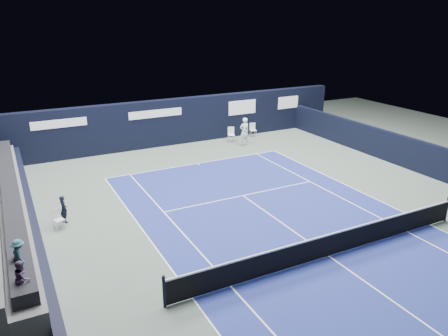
{
  "coord_description": "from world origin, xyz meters",
  "views": [
    {
      "loc": [
        -9.92,
        -10.73,
        8.46
      ],
      "look_at": [
        -0.63,
        7.2,
        1.3
      ],
      "focal_mm": 35.0,
      "sensor_mm": 36.0,
      "label": 1
    }
  ],
  "objects_px": {
    "tennis_net": "(330,244)",
    "line_judge_chair": "(58,218)",
    "folding_chair_back_a": "(231,133)",
    "folding_chair_back_b": "(253,129)",
    "tennis_player": "(244,131)"
  },
  "relations": [
    {
      "from": "folding_chair_back_a",
      "to": "line_judge_chair",
      "type": "bearing_deg",
      "value": -128.44
    },
    {
      "from": "folding_chair_back_b",
      "to": "tennis_player",
      "type": "distance_m",
      "value": 2.44
    },
    {
      "from": "folding_chair_back_a",
      "to": "line_judge_chair",
      "type": "distance_m",
      "value": 15.09
    },
    {
      "from": "line_judge_chair",
      "to": "tennis_net",
      "type": "bearing_deg",
      "value": -61.25
    },
    {
      "from": "folding_chair_back_a",
      "to": "tennis_net",
      "type": "bearing_deg",
      "value": -86.7
    },
    {
      "from": "folding_chair_back_a",
      "to": "tennis_net",
      "type": "relative_size",
      "value": 0.08
    },
    {
      "from": "tennis_net",
      "to": "tennis_player",
      "type": "height_order",
      "value": "tennis_player"
    },
    {
      "from": "folding_chair_back_a",
      "to": "tennis_player",
      "type": "xyz_separation_m",
      "value": [
        0.37,
        -1.2,
        0.37
      ]
    },
    {
      "from": "tennis_net",
      "to": "tennis_player",
      "type": "distance_m",
      "value": 14.73
    },
    {
      "from": "line_judge_chair",
      "to": "folding_chair_back_b",
      "type": "bearing_deg",
      "value": 8.83
    },
    {
      "from": "tennis_net",
      "to": "line_judge_chair",
      "type": "bearing_deg",
      "value": 140.76
    },
    {
      "from": "line_judge_chair",
      "to": "tennis_net",
      "type": "distance_m",
      "value": 11.01
    },
    {
      "from": "folding_chair_back_a",
      "to": "line_judge_chair",
      "type": "xyz_separation_m",
      "value": [
        -12.62,
        -8.26,
        -0.1
      ]
    },
    {
      "from": "tennis_net",
      "to": "folding_chair_back_b",
      "type": "bearing_deg",
      "value": 68.63
    },
    {
      "from": "folding_chair_back_a",
      "to": "folding_chair_back_b",
      "type": "height_order",
      "value": "folding_chair_back_a"
    }
  ]
}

